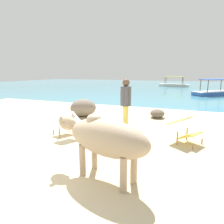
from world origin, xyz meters
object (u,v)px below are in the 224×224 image
object	(u,v)px
deck_chair_near	(185,129)
person_standing	(126,101)
deck_chair_far	(67,123)
boat_blue	(214,92)
cow	(104,138)
boat_white	(174,84)

from	to	relation	value
deck_chair_near	person_standing	xyz separation A→B (m)	(-1.72, 0.37, 0.56)
deck_chair_near	deck_chair_far	distance (m)	3.24
deck_chair_far	boat_blue	bearing A→B (deg)	-83.30
cow	deck_chair_near	xyz separation A→B (m)	(1.25, 2.31, -0.35)
deck_chair_near	boat_blue	size ratio (longest dim) A/B	0.26
cow	deck_chair_far	distance (m)	2.57
deck_chair_far	boat_blue	distance (m)	14.04
person_standing	boat_white	world-z (taller)	person_standing
person_standing	boat_blue	distance (m)	12.62
deck_chair_near	boat_white	distance (m)	21.34
cow	boat_white	xyz separation A→B (m)	(-0.43, 23.59, -0.49)
cow	boat_white	distance (m)	23.59
boat_white	boat_blue	bearing A→B (deg)	119.93
person_standing	deck_chair_near	bearing A→B (deg)	145.12
deck_chair_far	person_standing	distance (m)	1.86
deck_chair_far	person_standing	world-z (taller)	person_standing
boat_white	boat_blue	size ratio (longest dim) A/B	1.07
cow	deck_chair_far	xyz separation A→B (m)	(-1.92, 1.68, -0.35)
person_standing	boat_blue	xyz separation A→B (m)	(3.76, 12.03, -0.70)
cow	boat_white	world-z (taller)	boat_white
person_standing	deck_chair_far	bearing A→B (deg)	12.05
boat_white	boat_blue	xyz separation A→B (m)	(3.72, -8.87, 0.00)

